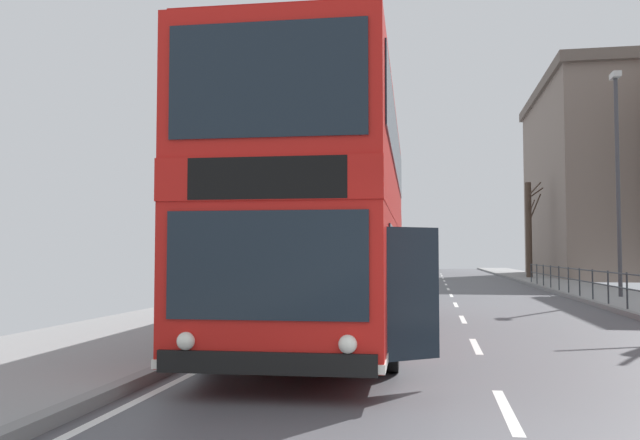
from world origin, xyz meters
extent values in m
cube|color=silver|center=(0.00, 2.60, 0.00)|extent=(0.12, 2.00, 0.00)
cube|color=silver|center=(0.00, 7.40, 0.00)|extent=(0.12, 2.00, 0.00)
cube|color=silver|center=(0.00, 12.20, 0.00)|extent=(0.12, 2.00, 0.00)
cube|color=silver|center=(0.00, 17.00, 0.00)|extent=(0.12, 2.00, 0.00)
cube|color=silver|center=(0.00, 21.80, 0.00)|extent=(0.12, 2.00, 0.00)
cube|color=silver|center=(0.00, 26.60, 0.00)|extent=(0.12, 2.00, 0.00)
cube|color=silver|center=(0.00, 31.40, 0.00)|extent=(0.12, 2.00, 0.00)
cube|color=silver|center=(0.00, 36.20, 0.00)|extent=(0.12, 2.00, 0.00)
cube|color=silver|center=(0.00, 41.00, 0.00)|extent=(0.12, 2.00, 0.00)
cube|color=silver|center=(0.00, 45.80, 0.00)|extent=(0.12, 2.00, 0.00)
cube|color=silver|center=(0.00, 50.60, 0.00)|extent=(0.12, 2.00, 0.00)
cube|color=red|center=(-2.66, 7.95, 1.27)|extent=(2.83, 11.18, 1.85)
cube|color=red|center=(-2.66, 7.95, 2.44)|extent=(2.85, 11.24, 0.48)
cube|color=red|center=(-2.66, 7.95, 3.52)|extent=(2.83, 11.18, 1.68)
cube|color=#A91511|center=(-2.66, 7.95, 4.40)|extent=(2.75, 10.85, 0.08)
cube|color=#19232D|center=(-2.51, 2.38, 1.49)|extent=(2.22, 0.09, 1.18)
cube|color=black|center=(-2.51, 2.38, 2.44)|extent=(1.76, 0.08, 0.46)
cube|color=#19232D|center=(-2.51, 2.38, 3.52)|extent=(2.22, 0.09, 1.28)
cube|color=black|center=(-2.51, 2.38, 0.45)|extent=(2.40, 0.15, 0.24)
cube|color=white|center=(-2.66, 7.95, 0.41)|extent=(2.86, 11.24, 0.10)
cube|color=#19232D|center=(-1.40, 8.27, 1.53)|extent=(0.27, 8.67, 0.96)
cube|color=#19232D|center=(-1.39, 7.99, 3.60)|extent=(0.30, 10.00, 1.01)
cube|color=#19232D|center=(-3.94, 8.19, 1.53)|extent=(0.27, 8.67, 0.96)
cube|color=#19232D|center=(-3.93, 7.92, 3.60)|extent=(0.30, 10.00, 1.01)
sphere|color=white|center=(-1.62, 2.39, 0.67)|extent=(0.21, 0.21, 0.20)
sphere|color=white|center=(-3.39, 2.34, 0.67)|extent=(0.21, 0.21, 0.20)
cube|color=#19232D|center=(-1.00, 3.49, 1.14)|extent=(0.67, 0.51, 1.59)
cube|color=black|center=(-1.34, 3.78, 1.14)|extent=(0.13, 0.90, 1.59)
cylinder|color=black|center=(-1.36, 4.63, 0.52)|extent=(0.33, 1.05, 1.04)
cylinder|color=black|center=(-3.78, 4.56, 0.52)|extent=(0.33, 1.05, 1.04)
cylinder|color=black|center=(-1.56, 11.64, 0.52)|extent=(0.33, 1.05, 1.04)
cylinder|color=black|center=(-3.98, 11.58, 0.52)|extent=(0.33, 1.05, 1.04)
cylinder|color=#2D3338|center=(4.45, 14.39, 0.63)|extent=(0.05, 0.05, 0.99)
cylinder|color=#2D3338|center=(4.45, 16.30, 0.63)|extent=(0.05, 0.05, 0.99)
cylinder|color=#2D3338|center=(4.45, 18.22, 0.63)|extent=(0.05, 0.05, 0.99)
cylinder|color=#2D3338|center=(4.45, 20.13, 0.63)|extent=(0.05, 0.05, 0.99)
cylinder|color=#2D3338|center=(4.45, 22.05, 0.63)|extent=(0.05, 0.05, 0.99)
cylinder|color=#2D3338|center=(4.45, 23.96, 0.63)|extent=(0.05, 0.05, 0.99)
cylinder|color=#2D3338|center=(4.45, 25.87, 0.63)|extent=(0.05, 0.05, 0.99)
cylinder|color=#2D3338|center=(4.45, 27.79, 0.63)|extent=(0.05, 0.05, 0.99)
cylinder|color=#2D3338|center=(4.45, 29.70, 0.63)|extent=(0.05, 0.05, 0.99)
cylinder|color=#2D3338|center=(4.45, 31.62, 0.63)|extent=(0.05, 0.05, 0.99)
cylinder|color=#2D3338|center=(4.45, 14.39, 1.08)|extent=(0.04, 34.45, 0.04)
cylinder|color=#2D3338|center=(4.45, 14.39, 0.68)|extent=(0.04, 34.45, 0.04)
cylinder|color=#38383D|center=(5.75, 19.87, 4.00)|extent=(0.14, 0.14, 7.71)
cube|color=#B2B2AD|center=(5.75, 19.87, 7.97)|extent=(0.28, 0.60, 0.20)
cylinder|color=#423328|center=(5.50, 39.62, 3.23)|extent=(0.39, 0.39, 6.17)
cylinder|color=#423328|center=(5.93, 39.94, 4.62)|extent=(0.98, 0.75, 1.99)
cylinder|color=#423328|center=(6.03, 40.08, 5.64)|extent=(1.16, 1.02, 0.83)
cylinder|color=#423328|center=(5.81, 39.09, 5.80)|extent=(0.73, 1.14, 0.85)
cylinder|color=#423328|center=(5.45, 39.20, 4.63)|extent=(0.17, 0.90, 0.94)
cylinder|color=#423328|center=(5.81, 40.36, 4.72)|extent=(0.70, 1.55, 1.17)
cube|color=slate|center=(13.30, 44.28, 6.49)|extent=(12.49, 17.37, 12.99)
cube|color=#5F534B|center=(13.30, 44.28, 13.34)|extent=(12.99, 18.07, 0.70)
camera|label=1|loc=(-0.75, -4.44, 1.61)|focal=36.64mm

